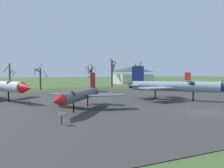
{
  "coord_description": "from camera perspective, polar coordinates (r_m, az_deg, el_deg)",
  "views": [
    {
      "loc": [
        -19.63,
        -18.01,
        4.36
      ],
      "look_at": [
        -4.31,
        16.69,
        2.61
      ],
      "focal_mm": 34.91,
      "sensor_mm": 36.0,
      "label": 1
    }
  ],
  "objects": [
    {
      "name": "bare_tree_backdrop_extra",
      "position": [
        74.75,
        6.94,
        2.57
      ],
      "size": [
        2.7,
        2.7,
        8.44
      ],
      "color": "brown",
      "rests_on": "ground"
    },
    {
      "name": "bare_tree_far_left",
      "position": [
        67.99,
        -25.21,
        1.99
      ],
      "size": [
        3.14,
        2.23,
        7.34
      ],
      "color": "brown",
      "rests_on": "ground"
    },
    {
      "name": "visitor_building",
      "position": [
        99.55,
        5.52,
        2.3
      ],
      "size": [
        17.52,
        10.72,
        7.71
      ],
      "color": "beige",
      "rests_on": "ground"
    },
    {
      "name": "bare_tree_right_of_center",
      "position": [
        70.58,
        -5.36,
        2.25
      ],
      "size": [
        2.51,
        2.74,
        7.61
      ],
      "color": "brown",
      "rests_on": "ground"
    },
    {
      "name": "jet_fighter_front_left",
      "position": [
        37.44,
        16.43,
        -0.53
      ],
      "size": [
        13.33,
        14.58,
        5.74
      ],
      "color": "#8EA3B2",
      "rests_on": "ground"
    },
    {
      "name": "bare_tree_far_right",
      "position": [
        73.17,
        0.03,
        3.09
      ],
      "size": [
        2.52,
        2.54,
        9.42
      ],
      "color": "brown",
      "rests_on": "ground"
    },
    {
      "name": "asphalt_apron",
      "position": [
        37.87,
        7.6,
        -3.96
      ],
      "size": [
        77.12,
        46.96,
        0.05
      ],
      "primitive_type": "cube",
      "color": "#383533",
      "rests_on": "ground"
    },
    {
      "name": "ground_plane",
      "position": [
        26.99,
        23.5,
        -6.88
      ],
      "size": [
        600.0,
        600.0,
        0.0
      ],
      "primitive_type": "plane",
      "color": "#425B2D"
    },
    {
      "name": "jet_fighter_rear_center",
      "position": [
        26.51,
        -8.34,
        -2.83
      ],
      "size": [
        10.17,
        11.78,
        4.58
      ],
      "color": "#565B60",
      "rests_on": "ground"
    },
    {
      "name": "bare_tree_center",
      "position": [
        65.96,
        -5.69,
        1.97
      ],
      "size": [
        2.66,
        2.82,
        7.01
      ],
      "color": "#42382D",
      "rests_on": "ground"
    },
    {
      "name": "info_placard_front_right",
      "position": [
        31.51,
        -20.72,
        -4.43
      ],
      "size": [
        0.47,
        0.24,
        0.94
      ],
      "color": "black",
      "rests_on": "ground"
    },
    {
      "name": "jet_fighter_front_right",
      "position": [
        39.68,
        -27.15,
        -0.41
      ],
      "size": [
        12.33,
        16.57,
        5.42
      ],
      "color": "silver",
      "rests_on": "ground"
    },
    {
      "name": "info_placard_rear_center",
      "position": [
        19.15,
        -13.07,
        -8.43
      ],
      "size": [
        0.62,
        0.37,
        1.11
      ],
      "color": "black",
      "rests_on": "ground"
    },
    {
      "name": "jet_fighter_rear_left",
      "position": [
        59.25,
        23.89,
        0.14
      ],
      "size": [
        10.9,
        13.65,
        4.77
      ],
      "color": "#4C6B47",
      "rests_on": "ground"
    },
    {
      "name": "bare_tree_left_of_center",
      "position": [
        63.32,
        -18.37,
        1.82
      ],
      "size": [
        3.74,
        3.69,
        7.04
      ],
      "color": "#42382D",
      "rests_on": "ground"
    },
    {
      "name": "grass_verge_strip",
      "position": [
        64.77,
        -6.13,
        -1.21
      ],
      "size": [
        137.12,
        12.0,
        0.06
      ],
      "primitive_type": "cube",
      "color": "#3C4825",
      "rests_on": "ground"
    }
  ]
}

